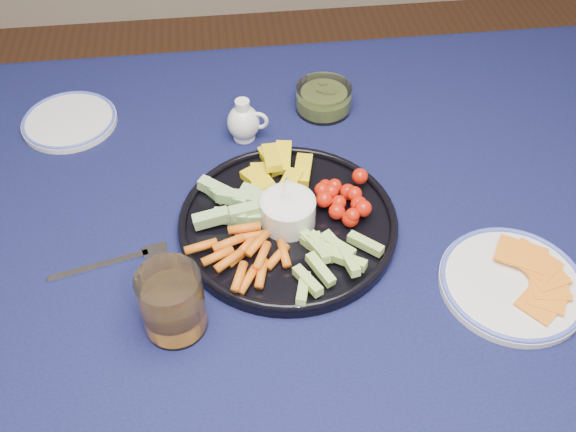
{
  "coord_description": "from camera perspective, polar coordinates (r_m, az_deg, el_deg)",
  "views": [
    {
      "loc": [
        -0.05,
        -0.65,
        1.49
      ],
      "look_at": [
        0.03,
        0.01,
        0.77
      ],
      "focal_mm": 40.0,
      "sensor_mm": 36.0,
      "label": 1
    }
  ],
  "objects": [
    {
      "name": "creamer_pitcher",
      "position": [
        1.14,
        -3.94,
        8.33
      ],
      "size": [
        0.07,
        0.06,
        0.08
      ],
      "color": "white",
      "rests_on": "dining_table"
    },
    {
      "name": "juice_tumbler",
      "position": [
        0.87,
        -10.21,
        -7.81
      ],
      "size": [
        0.09,
        0.09,
        0.1
      ],
      "color": "white",
      "rests_on": "dining_table"
    },
    {
      "name": "cheese_plate",
      "position": [
        0.98,
        19.35,
        -5.56
      ],
      "size": [
        0.21,
        0.21,
        0.02
      ],
      "color": "white",
      "rests_on": "dining_table"
    },
    {
      "name": "crudite_platter",
      "position": [
        0.99,
        -0.14,
        -0.34
      ],
      "size": [
        0.34,
        0.34,
        0.11
      ],
      "color": "black",
      "rests_on": "dining_table"
    },
    {
      "name": "pickle_bowl",
      "position": [
        1.22,
        3.18,
        10.3
      ],
      "size": [
        0.1,
        0.1,
        0.05
      ],
      "color": "white",
      "rests_on": "dining_table"
    },
    {
      "name": "dining_table",
      "position": [
        1.06,
        -1.61,
        -4.87
      ],
      "size": [
        1.67,
        1.07,
        0.75
      ],
      "color": "#522D1B",
      "rests_on": "ground"
    },
    {
      "name": "fork_left",
      "position": [
        0.99,
        -14.8,
        -3.85
      ],
      "size": [
        0.18,
        0.06,
        0.0
      ],
      "color": "silver",
      "rests_on": "dining_table"
    },
    {
      "name": "fork_right",
      "position": [
        1.03,
        22.48,
        -4.3
      ],
      "size": [
        0.13,
        0.12,
        0.0
      ],
      "color": "silver",
      "rests_on": "dining_table"
    },
    {
      "name": "side_plate_extra",
      "position": [
        1.25,
        -18.86,
        8.02
      ],
      "size": [
        0.17,
        0.17,
        0.01
      ],
      "color": "white",
      "rests_on": "dining_table"
    }
  ]
}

